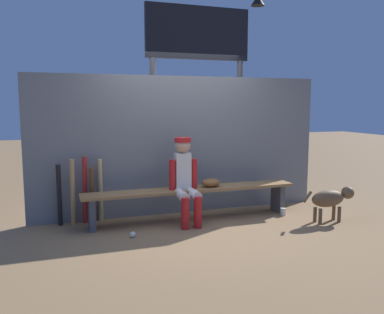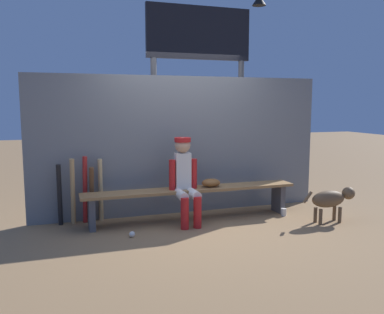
{
  "view_description": "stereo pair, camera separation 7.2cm",
  "coord_description": "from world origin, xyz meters",
  "px_view_note": "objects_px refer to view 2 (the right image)",
  "views": [
    {
      "loc": [
        -1.87,
        -5.39,
        1.67
      ],
      "look_at": [
        0.0,
        0.0,
        0.92
      ],
      "focal_mm": 37.96,
      "sensor_mm": 36.0,
      "label": 1
    },
    {
      "loc": [
        -1.81,
        -5.41,
        1.67
      ],
      "look_at": [
        0.0,
        0.0,
        0.92
      ],
      "focal_mm": 37.96,
      "sensor_mm": 36.0,
      "label": 2
    }
  ],
  "objects_px": {
    "player_seated": "(185,177)",
    "cup_on_ground": "(284,212)",
    "bat_wood_tan": "(73,192)",
    "bat_aluminum_black": "(60,195)",
    "bat_wood_natural": "(101,190)",
    "dog": "(332,199)",
    "scoreboard": "(202,57)",
    "cup_on_bench": "(192,184)",
    "baseball_glove": "(211,183)",
    "bat_aluminum_red": "(85,190)",
    "dugout_bench": "(192,194)",
    "bat_wood_dark": "(92,195)",
    "baseball": "(132,234)"
  },
  "relations": [
    {
      "from": "player_seated",
      "to": "cup_on_ground",
      "type": "xyz_separation_m",
      "value": [
        1.52,
        -0.11,
        -0.6
      ]
    },
    {
      "from": "bat_wood_tan",
      "to": "bat_aluminum_black",
      "type": "xyz_separation_m",
      "value": [
        -0.17,
        0.02,
        -0.04
      ]
    },
    {
      "from": "bat_wood_natural",
      "to": "bat_aluminum_black",
      "type": "distance_m",
      "value": 0.56
    },
    {
      "from": "bat_wood_natural",
      "to": "dog",
      "type": "bearing_deg",
      "value": -19.52
    },
    {
      "from": "player_seated",
      "to": "scoreboard",
      "type": "height_order",
      "value": "scoreboard"
    },
    {
      "from": "bat_aluminum_black",
      "to": "cup_on_bench",
      "type": "bearing_deg",
      "value": -8.84
    },
    {
      "from": "cup_on_bench",
      "to": "scoreboard",
      "type": "bearing_deg",
      "value": 63.78
    },
    {
      "from": "baseball_glove",
      "to": "dog",
      "type": "bearing_deg",
      "value": -25.32
    },
    {
      "from": "baseball_glove",
      "to": "bat_aluminum_red",
      "type": "xyz_separation_m",
      "value": [
        -1.76,
        0.32,
        -0.05
      ]
    },
    {
      "from": "dugout_bench",
      "to": "scoreboard",
      "type": "bearing_deg",
      "value": 63.74
    },
    {
      "from": "bat_wood_dark",
      "to": "cup_on_ground",
      "type": "relative_size",
      "value": 7.4
    },
    {
      "from": "bat_wood_dark",
      "to": "scoreboard",
      "type": "bearing_deg",
      "value": 24.12
    },
    {
      "from": "bat_wood_natural",
      "to": "baseball",
      "type": "bearing_deg",
      "value": -71.12
    },
    {
      "from": "bat_aluminum_red",
      "to": "bat_aluminum_black",
      "type": "xyz_separation_m",
      "value": [
        -0.34,
        -0.01,
        -0.05
      ]
    },
    {
      "from": "cup_on_ground",
      "to": "baseball",
      "type": "bearing_deg",
      "value": -173.61
    },
    {
      "from": "bat_aluminum_red",
      "to": "baseball_glove",
      "type": "bearing_deg",
      "value": -10.47
    },
    {
      "from": "bat_aluminum_black",
      "to": "dog",
      "type": "height_order",
      "value": "bat_aluminum_black"
    },
    {
      "from": "cup_on_bench",
      "to": "scoreboard",
      "type": "distance_m",
      "value": 2.3
    },
    {
      "from": "player_seated",
      "to": "bat_aluminum_black",
      "type": "height_order",
      "value": "player_seated"
    },
    {
      "from": "cup_on_bench",
      "to": "dog",
      "type": "bearing_deg",
      "value": -22.61
    },
    {
      "from": "bat_wood_dark",
      "to": "baseball",
      "type": "distance_m",
      "value": 0.95
    },
    {
      "from": "bat_aluminum_red",
      "to": "cup_on_bench",
      "type": "distance_m",
      "value": 1.51
    },
    {
      "from": "bat_wood_tan",
      "to": "player_seated",
      "type": "bearing_deg",
      "value": -14.99
    },
    {
      "from": "bat_aluminum_red",
      "to": "baseball",
      "type": "xyz_separation_m",
      "value": [
        0.51,
        -0.81,
        -0.44
      ]
    },
    {
      "from": "bat_aluminum_red",
      "to": "bat_wood_dark",
      "type": "bearing_deg",
      "value": -25.03
    },
    {
      "from": "baseball_glove",
      "to": "bat_wood_natural",
      "type": "height_order",
      "value": "bat_wood_natural"
    },
    {
      "from": "baseball_glove",
      "to": "dugout_bench",
      "type": "bearing_deg",
      "value": 180.0
    },
    {
      "from": "dugout_bench",
      "to": "cup_on_bench",
      "type": "height_order",
      "value": "cup_on_bench"
    },
    {
      "from": "bat_aluminum_black",
      "to": "cup_on_ground",
      "type": "relative_size",
      "value": 7.79
    },
    {
      "from": "bat_wood_natural",
      "to": "bat_aluminum_red",
      "type": "relative_size",
      "value": 0.95
    },
    {
      "from": "bat_wood_tan",
      "to": "baseball",
      "type": "distance_m",
      "value": 1.11
    },
    {
      "from": "baseball_glove",
      "to": "scoreboard",
      "type": "height_order",
      "value": "scoreboard"
    },
    {
      "from": "bat_wood_dark",
      "to": "bat_aluminum_black",
      "type": "distance_m",
      "value": 0.43
    },
    {
      "from": "bat_wood_natural",
      "to": "scoreboard",
      "type": "relative_size",
      "value": 0.26
    },
    {
      "from": "baseball_glove",
      "to": "bat_wood_dark",
      "type": "height_order",
      "value": "bat_wood_dark"
    },
    {
      "from": "baseball",
      "to": "cup_on_bench",
      "type": "xyz_separation_m",
      "value": [
        0.97,
        0.51,
        0.49
      ]
    },
    {
      "from": "bat_wood_tan",
      "to": "dog",
      "type": "relative_size",
      "value": 1.11
    },
    {
      "from": "bat_wood_natural",
      "to": "bat_wood_dark",
      "type": "bearing_deg",
      "value": -149.02
    },
    {
      "from": "bat_wood_dark",
      "to": "cup_on_bench",
      "type": "xyz_separation_m",
      "value": [
        1.39,
        -0.26,
        0.12
      ]
    },
    {
      "from": "dugout_bench",
      "to": "baseball",
      "type": "xyz_separation_m",
      "value": [
        -0.96,
        -0.49,
        -0.34
      ]
    },
    {
      "from": "bat_aluminum_red",
      "to": "scoreboard",
      "type": "bearing_deg",
      "value": 22.25
    },
    {
      "from": "bat_wood_natural",
      "to": "bat_aluminum_red",
      "type": "bearing_deg",
      "value": -169.95
    },
    {
      "from": "baseball_glove",
      "to": "bat_aluminum_black",
      "type": "relative_size",
      "value": 0.33
    },
    {
      "from": "bat_wood_dark",
      "to": "cup_on_bench",
      "type": "bearing_deg",
      "value": -10.44
    },
    {
      "from": "dugout_bench",
      "to": "player_seated",
      "type": "xyz_separation_m",
      "value": [
        -0.14,
        -0.11,
        0.28
      ]
    },
    {
      "from": "player_seated",
      "to": "baseball",
      "type": "distance_m",
      "value": 1.09
    },
    {
      "from": "baseball_glove",
      "to": "scoreboard",
      "type": "distance_m",
      "value": 2.26
    },
    {
      "from": "bat_aluminum_black",
      "to": "bat_wood_dark",
      "type": "bearing_deg",
      "value": -3.5
    },
    {
      "from": "baseball_glove",
      "to": "cup_on_bench",
      "type": "xyz_separation_m",
      "value": [
        -0.28,
        0.03,
        -0.01
      ]
    },
    {
      "from": "bat_aluminum_black",
      "to": "baseball",
      "type": "bearing_deg",
      "value": -43.26
    }
  ]
}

